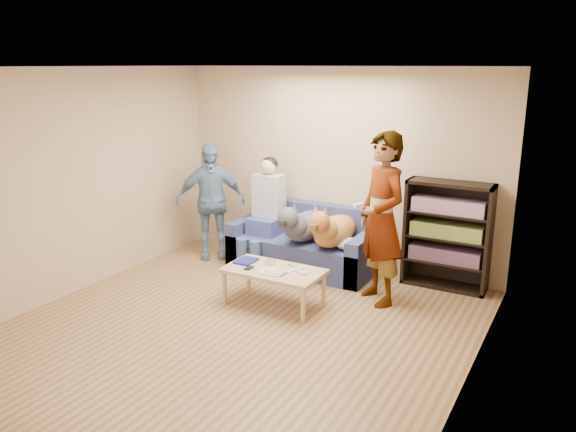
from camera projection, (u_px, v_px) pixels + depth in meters
The scene contains 26 objects.
ground at pixel (230, 335), 5.63m from camera, with size 5.00×5.00×0.00m, color brown.
ceiling at pixel (222, 67), 4.95m from camera, with size 5.00×5.00×0.00m, color white.
wall_back at pixel (336, 168), 7.39m from camera, with size 4.50×4.50×0.00m, color tan.
wall_left at pixel (63, 185), 6.34m from camera, with size 5.00×5.00×0.00m, color tan.
wall_right at pixel (471, 246), 4.23m from camera, with size 5.00×5.00×0.00m, color tan.
blanket at pixel (350, 244), 6.87m from camera, with size 0.39×0.33×0.13m, color #A1A1A5.
person_standing_right at pixel (382, 219), 6.19m from camera, with size 0.71×0.46×1.94m, color gray.
person_standing_left at pixel (211, 201), 7.71m from camera, with size 0.94×0.39×1.60m, color #7596BC.
held_controller at pixel (358, 205), 6.07m from camera, with size 0.04×0.13×0.03m, color white.
notebook_blue at pixel (246, 261), 6.46m from camera, with size 0.20×0.26×0.03m, color navy.
papers at pixel (273, 272), 6.12m from camera, with size 0.26×0.20×0.01m, color silver.
magazine at pixel (276, 271), 6.12m from camera, with size 0.22×0.17×0.01m, color #B1AB8E.
camera_silver at pixel (270, 262), 6.39m from camera, with size 0.11×0.06×0.05m, color silver.
controller_a at pixel (300, 269), 6.18m from camera, with size 0.04×0.13×0.03m, color white.
controller_b at pixel (303, 273), 6.08m from camera, with size 0.09×0.06×0.03m, color white.
headphone_cup_a at pixel (289, 272), 6.12m from camera, with size 0.07×0.07×0.02m, color white.
headphone_cup_b at pixel (292, 270), 6.19m from camera, with size 0.07×0.07×0.02m, color white.
pen_orange at pixel (265, 273), 6.11m from camera, with size 0.01×0.01×0.14m, color #D05C1D.
pen_black at pixel (291, 266), 6.33m from camera, with size 0.01×0.01×0.14m, color black.
wallet at pixel (249, 268), 6.25m from camera, with size 0.07×0.12×0.01m, color black.
sofa at pixel (304, 247), 7.44m from camera, with size 1.90×0.85×0.82m.
person_seated at pixel (265, 208), 7.45m from camera, with size 0.40×0.73×1.47m.
dog_gray at pixel (303, 225), 7.16m from camera, with size 0.42×1.25×0.60m.
dog_tan at pixel (332, 230), 6.94m from camera, with size 0.42×1.17×0.61m.
coffee_table at pixel (274, 273), 6.25m from camera, with size 1.10×0.60×0.42m.
bookshelf at pixel (447, 233), 6.69m from camera, with size 1.00×0.34×1.30m.
Camera 1 is at (3.00, -4.19, 2.63)m, focal length 35.00 mm.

